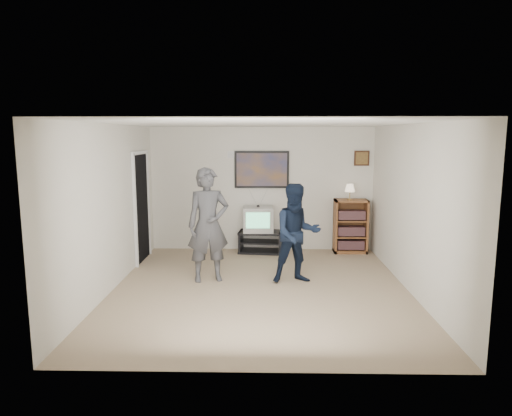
{
  "coord_description": "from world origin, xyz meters",
  "views": [
    {
      "loc": [
        0.07,
        -6.71,
        2.33
      ],
      "look_at": [
        -0.08,
        0.69,
        1.15
      ],
      "focal_mm": 32.0,
      "sensor_mm": 36.0,
      "label": 1
    }
  ],
  "objects_px": {
    "crt_television": "(258,219)",
    "person_tall": "(208,225)",
    "media_stand": "(261,242)",
    "person_short": "(297,234)",
    "bookshelf": "(350,226)"
  },
  "relations": [
    {
      "from": "media_stand",
      "to": "person_short",
      "type": "relative_size",
      "value": 0.57
    },
    {
      "from": "person_tall",
      "to": "person_short",
      "type": "height_order",
      "value": "person_tall"
    },
    {
      "from": "person_tall",
      "to": "person_short",
      "type": "relative_size",
      "value": 1.15
    },
    {
      "from": "media_stand",
      "to": "person_short",
      "type": "xyz_separation_m",
      "value": [
        0.59,
        -1.87,
        0.58
      ]
    },
    {
      "from": "bookshelf",
      "to": "person_tall",
      "type": "bearing_deg",
      "value": -144.58
    },
    {
      "from": "person_short",
      "to": "crt_television",
      "type": "bearing_deg",
      "value": 98.0
    },
    {
      "from": "media_stand",
      "to": "person_tall",
      "type": "height_order",
      "value": "person_tall"
    },
    {
      "from": "media_stand",
      "to": "crt_television",
      "type": "relative_size",
      "value": 1.54
    },
    {
      "from": "crt_television",
      "to": "person_tall",
      "type": "distance_m",
      "value": 1.98
    },
    {
      "from": "media_stand",
      "to": "bookshelf",
      "type": "distance_m",
      "value": 1.83
    },
    {
      "from": "media_stand",
      "to": "person_tall",
      "type": "bearing_deg",
      "value": -108.42
    },
    {
      "from": "crt_television",
      "to": "person_tall",
      "type": "height_order",
      "value": "person_tall"
    },
    {
      "from": "bookshelf",
      "to": "person_tall",
      "type": "height_order",
      "value": "person_tall"
    },
    {
      "from": "person_short",
      "to": "media_stand",
      "type": "bearing_deg",
      "value": 96.66
    },
    {
      "from": "crt_television",
      "to": "person_short",
      "type": "xyz_separation_m",
      "value": [
        0.64,
        -1.87,
        0.11
      ]
    }
  ]
}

